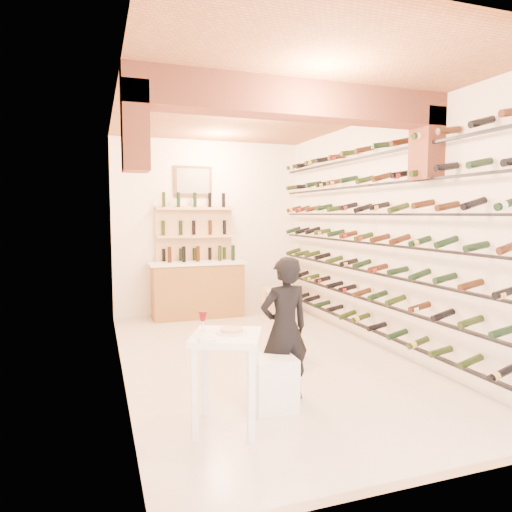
{
  "coord_description": "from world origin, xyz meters",
  "views": [
    {
      "loc": [
        -2.0,
        -5.49,
        1.86
      ],
      "look_at": [
        0.0,
        0.3,
        1.3
      ],
      "focal_mm": 32.58,
      "sensor_mm": 36.0,
      "label": 1
    }
  ],
  "objects_px": {
    "person": "(285,329)",
    "crate_lower": "(278,310)",
    "back_counter": "(198,288)",
    "tasting_table": "(226,351)",
    "wine_rack": "(369,237)",
    "white_stool": "(273,382)",
    "chrome_barstool": "(282,320)"
  },
  "relations": [
    {
      "from": "back_counter",
      "to": "person",
      "type": "xyz_separation_m",
      "value": [
        0.04,
        -3.97,
        0.19
      ]
    },
    {
      "from": "tasting_table",
      "to": "back_counter",
      "type": "bearing_deg",
      "value": 104.68
    },
    {
      "from": "wine_rack",
      "to": "person",
      "type": "bearing_deg",
      "value": -143.63
    },
    {
      "from": "white_stool",
      "to": "crate_lower",
      "type": "relative_size",
      "value": 1.19
    },
    {
      "from": "white_stool",
      "to": "back_counter",
      "type": "bearing_deg",
      "value": 88.03
    },
    {
      "from": "white_stool",
      "to": "chrome_barstool",
      "type": "xyz_separation_m",
      "value": [
        0.66,
        1.37,
        0.26
      ]
    },
    {
      "from": "crate_lower",
      "to": "wine_rack",
      "type": "bearing_deg",
      "value": -78.11
    },
    {
      "from": "back_counter",
      "to": "person",
      "type": "height_order",
      "value": "person"
    },
    {
      "from": "wine_rack",
      "to": "tasting_table",
      "type": "relative_size",
      "value": 5.63
    },
    {
      "from": "person",
      "to": "back_counter",
      "type": "bearing_deg",
      "value": -96.52
    },
    {
      "from": "tasting_table",
      "to": "chrome_barstool",
      "type": "xyz_separation_m",
      "value": [
        1.19,
        1.62,
        -0.17
      ]
    },
    {
      "from": "tasting_table",
      "to": "person",
      "type": "relative_size",
      "value": 0.7
    },
    {
      "from": "wine_rack",
      "to": "tasting_table",
      "type": "bearing_deg",
      "value": -145.35
    },
    {
      "from": "white_stool",
      "to": "wine_rack",
      "type": "bearing_deg",
      "value": 36.82
    },
    {
      "from": "person",
      "to": "chrome_barstool",
      "type": "bearing_deg",
      "value": -118.53
    },
    {
      "from": "tasting_table",
      "to": "person",
      "type": "distance_m",
      "value": 0.83
    },
    {
      "from": "wine_rack",
      "to": "tasting_table",
      "type": "height_order",
      "value": "wine_rack"
    },
    {
      "from": "wine_rack",
      "to": "white_stool",
      "type": "bearing_deg",
      "value": -143.18
    },
    {
      "from": "person",
      "to": "crate_lower",
      "type": "xyz_separation_m",
      "value": [
        1.33,
        3.52,
        -0.59
      ]
    },
    {
      "from": "chrome_barstool",
      "to": "crate_lower",
      "type": "xyz_separation_m",
      "value": [
        0.85,
        2.31,
        -0.38
      ]
    },
    {
      "from": "person",
      "to": "wine_rack",
      "type": "bearing_deg",
      "value": -150.75
    },
    {
      "from": "wine_rack",
      "to": "white_stool",
      "type": "height_order",
      "value": "wine_rack"
    },
    {
      "from": "back_counter",
      "to": "person",
      "type": "bearing_deg",
      "value": -89.39
    },
    {
      "from": "back_counter",
      "to": "white_stool",
      "type": "relative_size",
      "value": 3.36
    },
    {
      "from": "wine_rack",
      "to": "crate_lower",
      "type": "xyz_separation_m",
      "value": [
        -0.46,
        2.2,
        -1.42
      ]
    },
    {
      "from": "back_counter",
      "to": "tasting_table",
      "type": "relative_size",
      "value": 1.68
    },
    {
      "from": "wine_rack",
      "to": "crate_lower",
      "type": "distance_m",
      "value": 2.66
    },
    {
      "from": "wine_rack",
      "to": "white_stool",
      "type": "distance_m",
      "value": 2.78
    },
    {
      "from": "white_stool",
      "to": "chrome_barstool",
      "type": "relative_size",
      "value": 0.57
    },
    {
      "from": "back_counter",
      "to": "wine_rack",
      "type": "bearing_deg",
      "value": -55.34
    },
    {
      "from": "person",
      "to": "crate_lower",
      "type": "height_order",
      "value": "person"
    },
    {
      "from": "wine_rack",
      "to": "chrome_barstool",
      "type": "distance_m",
      "value": 1.68
    }
  ]
}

